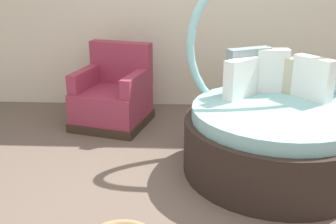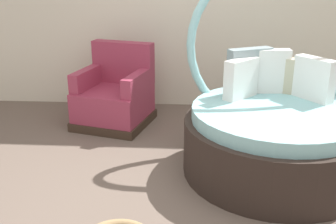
{
  "view_description": "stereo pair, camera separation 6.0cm",
  "coord_description": "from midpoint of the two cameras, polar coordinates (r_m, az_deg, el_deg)",
  "views": [
    {
      "loc": [
        -0.04,
        -2.76,
        1.82
      ],
      "look_at": [
        -0.2,
        0.65,
        0.55
      ],
      "focal_mm": 42.85,
      "sensor_mm": 36.0,
      "label": 1
    },
    {
      "loc": [
        0.02,
        -2.76,
        1.82
      ],
      "look_at": [
        -0.2,
        0.65,
        0.55
      ],
      "focal_mm": 42.85,
      "sensor_mm": 36.0,
      "label": 2
    }
  ],
  "objects": [
    {
      "name": "round_daybed",
      "position": [
        3.79,
        15.25,
        -2.09
      ],
      "size": [
        1.63,
        1.63,
        1.91
      ],
      "color": "#2D231E",
      "rests_on": "ground_plane"
    },
    {
      "name": "ground_plane",
      "position": [
        3.31,
        3.31,
        -13.16
      ],
      "size": [
        8.0,
        8.0,
        0.02
      ],
      "primitive_type": "cube",
      "color": "#66564C"
    },
    {
      "name": "red_armchair",
      "position": [
        4.81,
        -7.15,
        2.19
      ],
      "size": [
        0.98,
        0.98,
        0.94
      ],
      "color": "#38281E",
      "rests_on": "ground_plane"
    }
  ]
}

